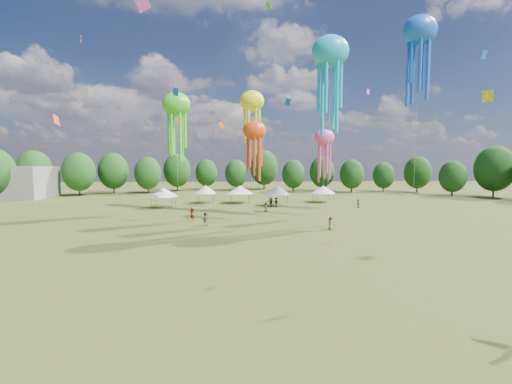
{
  "coord_description": "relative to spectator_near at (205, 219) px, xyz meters",
  "views": [
    {
      "loc": [
        -4.26,
        -14.32,
        8.42
      ],
      "look_at": [
        -2.61,
        15.0,
        6.0
      ],
      "focal_mm": 23.29,
      "sensor_mm": 36.0,
      "label": 1
    }
  ],
  "objects": [
    {
      "name": "festival_tents",
      "position": [
        5.55,
        24.92,
        2.08
      ],
      "size": [
        39.17,
        13.04,
        4.21
      ],
      "color": "#47474C",
      "rests_on": "ground"
    },
    {
      "name": "show_kites",
      "position": [
        15.28,
        7.67,
        19.44
      ],
      "size": [
        44.88,
        16.14,
        31.96
      ],
      "color": "#FCFF1A",
      "rests_on": "ground"
    },
    {
      "name": "treeline",
      "position": [
        4.87,
        31.48,
        5.62
      ],
      "size": [
        201.57,
        95.24,
        13.43
      ],
      "color": "#38281C",
      "rests_on": "ground"
    },
    {
      "name": "spectators_far",
      "position": [
        11.67,
        14.33,
        -0.02
      ],
      "size": [
        31.47,
        25.27,
        1.93
      ],
      "color": "gray",
      "rests_on": "ground"
    },
    {
      "name": "spectator_near",
      "position": [
        0.0,
        0.0,
        0.0
      ],
      "size": [
        1.04,
        0.89,
        1.85
      ],
      "primitive_type": "imported",
      "rotation": [
        0.0,
        0.0,
        2.91
      ],
      "color": "gray",
      "rests_on": "ground"
    },
    {
      "name": "small_kites",
      "position": [
        7.33,
        11.37,
        28.08
      ],
      "size": [
        74.62,
        55.88,
        45.04
      ],
      "color": "#FCFF1A",
      "rests_on": "ground"
    },
    {
      "name": "ground",
      "position": [
        8.73,
        -31.03,
        -0.92
      ],
      "size": [
        300.0,
        300.0,
        0.0
      ],
      "primitive_type": "plane",
      "color": "#384416",
      "rests_on": "ground"
    }
  ]
}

